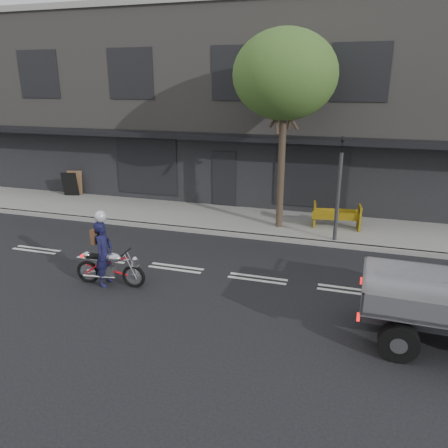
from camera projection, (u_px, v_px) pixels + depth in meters
ground at (176, 268)px, 12.50m from camera, size 80.00×80.00×0.00m
sidewalk at (224, 219)px, 16.74m from camera, size 32.00×3.20×0.15m
kerb at (211, 232)px, 15.29m from camera, size 32.00×0.20×0.15m
building_main at (264, 105)px, 21.52m from camera, size 26.00×10.00×8.00m
street_tree at (285, 75)px, 14.06m from camera, size 3.40×3.40×6.74m
traffic_light_pole at (338, 195)px, 13.84m from camera, size 0.12×0.12×3.50m
motorcycle at (110, 267)px, 11.33m from camera, size 1.93×0.56×0.99m
rider at (104, 253)px, 11.26m from camera, size 0.46×0.66×1.72m
construction_barrier at (336, 217)px, 15.13m from camera, size 1.73×0.90×0.92m
sandwich_board at (70, 184)px, 19.65m from camera, size 0.78×0.61×1.09m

